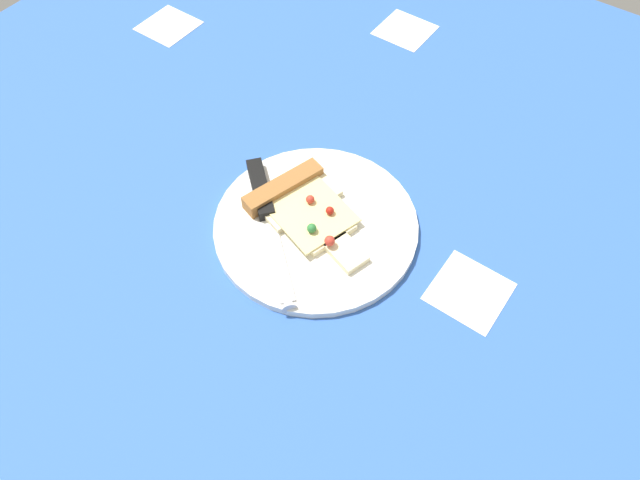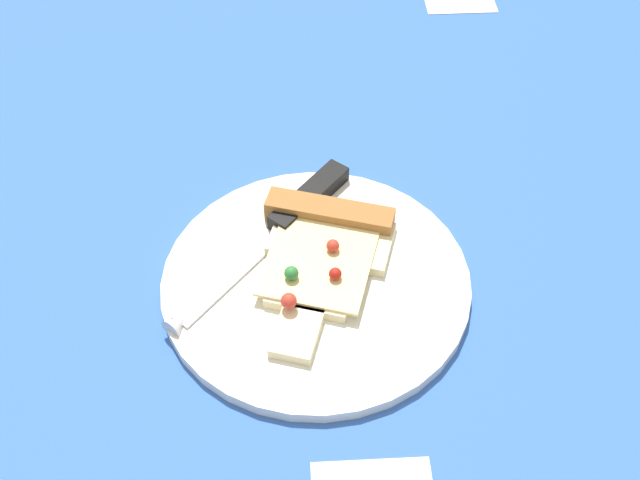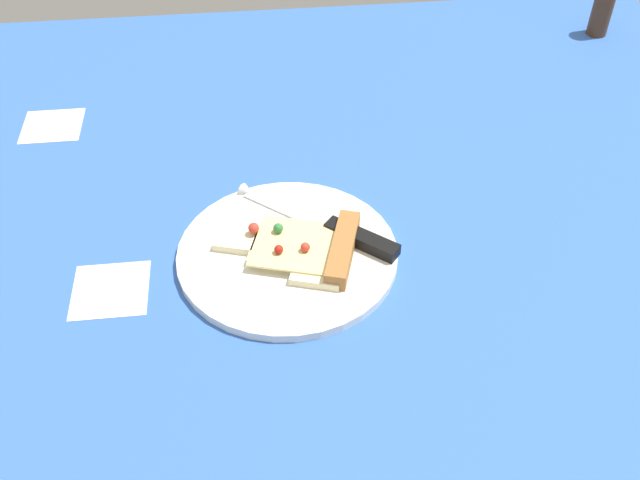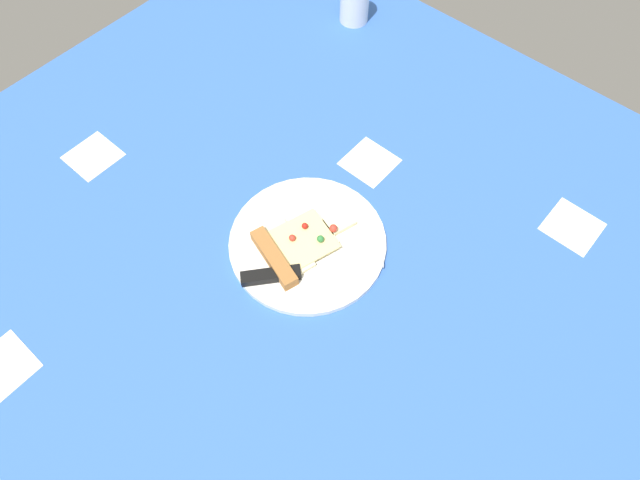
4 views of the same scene
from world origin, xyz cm
name	(u,v)px [view 4 (image 4 of 4)]	position (x,y,z in cm)	size (l,w,h in cm)	color
ground_plane	(285,259)	(0.02, 0.01, -1.50)	(143.40, 143.40, 3.00)	#3360B7
plate	(308,243)	(-1.61, -4.15, 0.58)	(27.47, 27.47, 1.17)	white
pizza_slice	(295,245)	(-0.88, -1.73, 1.97)	(13.73, 18.92, 2.68)	beige
knife	(298,272)	(-4.75, 1.70, 1.77)	(17.14, 19.65, 2.45)	silver
drinking_glass	(355,1)	(30.58, -56.11, 4.90)	(6.54, 6.54, 9.80)	white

